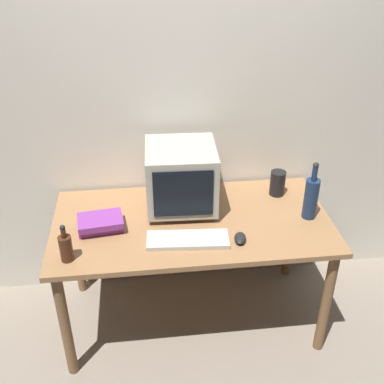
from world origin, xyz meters
TOP-DOWN VIEW (x-y plane):
  - ground_plane at (0.00, 0.00)m, footprint 6.00×6.00m
  - back_wall at (0.00, 0.45)m, footprint 4.00×0.08m
  - desk at (0.00, 0.00)m, footprint 1.52×0.78m
  - crt_monitor at (-0.04, 0.14)m, footprint 0.40×0.40m
  - keyboard at (-0.04, -0.19)m, footprint 0.43×0.18m
  - computer_mouse at (0.22, -0.22)m, footprint 0.08×0.11m
  - bottle_tall at (0.64, -0.04)m, footprint 0.08×0.08m
  - bottle_short at (-0.64, -0.27)m, footprint 0.06×0.06m
  - book_stack at (-0.49, -0.03)m, footprint 0.25×0.19m
  - metal_canister at (0.53, 0.21)m, footprint 0.09×0.09m

SIDE VIEW (x-z plane):
  - ground_plane at x=0.00m, z-range 0.00..0.00m
  - desk at x=0.00m, z-range 0.28..1.01m
  - keyboard at x=-0.04m, z-range 0.73..0.75m
  - computer_mouse at x=0.22m, z-range 0.73..0.77m
  - book_stack at x=-0.49m, z-range 0.73..0.80m
  - metal_canister at x=0.53m, z-range 0.73..0.88m
  - bottle_short at x=-0.64m, z-range 0.70..0.91m
  - bottle_tall at x=0.64m, z-range 0.69..1.03m
  - crt_monitor at x=-0.04m, z-range 0.74..1.11m
  - back_wall at x=0.00m, z-range 0.00..2.50m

